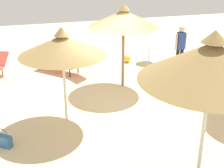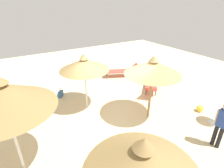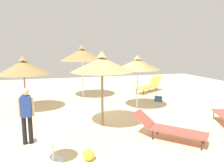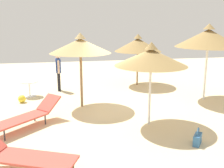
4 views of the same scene
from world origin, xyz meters
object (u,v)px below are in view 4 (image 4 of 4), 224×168
(lounge_chair_back, at_px, (29,115))
(person_standing_far_right, at_px, (58,70))
(parasol_umbrella_edge, at_px, (138,45))
(side_table_round, at_px, (29,86))
(handbag, at_px, (197,139))
(parasol_umbrella_near_right, at_px, (151,57))
(parasol_umbrella_far_left, at_px, (80,46))
(lounge_chair_near_left, at_px, (23,155))
(beach_ball, at_px, (22,99))
(parasol_umbrella_center, at_px, (208,38))

(lounge_chair_back, relative_size, person_standing_far_right, 1.19)
(parasol_umbrella_edge, height_order, person_standing_far_right, parasol_umbrella_edge)
(parasol_umbrella_edge, xyz_separation_m, side_table_round, (-5.05, -1.18, -1.53))
(handbag, bearing_deg, parasol_umbrella_near_right, 116.53)
(parasol_umbrella_far_left, xyz_separation_m, lounge_chair_near_left, (-1.57, -4.33, -1.84))
(side_table_round, bearing_deg, lounge_chair_near_left, -85.36)
(parasol_umbrella_edge, bearing_deg, side_table_round, -166.90)
(handbag, xyz_separation_m, beach_ball, (-4.98, 4.68, -0.01))
(person_standing_far_right, height_order, handbag, person_standing_far_right)
(parasol_umbrella_edge, distance_m, side_table_round, 5.41)
(parasol_umbrella_near_right, height_order, parasol_umbrella_far_left, parasol_umbrella_far_left)
(parasol_umbrella_near_right, height_order, beach_ball, parasol_umbrella_near_right)
(lounge_chair_near_left, bearing_deg, beach_ball, 97.70)
(parasol_umbrella_near_right, distance_m, side_table_round, 5.83)
(parasol_umbrella_center, xyz_separation_m, side_table_round, (-7.03, 1.77, -2.03))
(handbag, bearing_deg, lounge_chair_back, 154.89)
(lounge_chair_back, distance_m, beach_ball, 2.67)
(lounge_chair_back, distance_m, lounge_chair_near_left, 2.65)
(parasol_umbrella_near_right, relative_size, lounge_chair_back, 1.26)
(side_table_round, bearing_deg, person_standing_far_right, 30.30)
(parasol_umbrella_center, height_order, side_table_round, parasol_umbrella_center)
(beach_ball, bearing_deg, parasol_umbrella_near_right, -36.45)
(lounge_chair_back, relative_size, beach_ball, 6.81)
(handbag, height_order, side_table_round, side_table_round)
(lounge_chair_back, bearing_deg, beach_ball, 101.83)
(lounge_chair_near_left, distance_m, person_standing_far_right, 6.88)
(parasol_umbrella_far_left, bearing_deg, beach_ball, 158.09)
(parasol_umbrella_near_right, distance_m, handbag, 2.63)
(parasol_umbrella_center, distance_m, handbag, 4.97)
(parasol_umbrella_center, height_order, lounge_chair_back, parasol_umbrella_center)
(parasol_umbrella_center, distance_m, lounge_chair_near_left, 8.11)
(parasol_umbrella_edge, bearing_deg, parasol_umbrella_center, -56.15)
(beach_ball, bearing_deg, parasol_umbrella_edge, 21.10)
(parasol_umbrella_center, relative_size, beach_ball, 10.17)
(side_table_round, xyz_separation_m, beach_ball, (-0.21, -0.86, -0.30))
(parasol_umbrella_edge, height_order, beach_ball, parasol_umbrella_edge)
(lounge_chair_near_left, height_order, beach_ball, lounge_chair_near_left)
(side_table_round, bearing_deg, lounge_chair_back, -84.54)
(lounge_chair_back, height_order, beach_ball, lounge_chair_back)
(parasol_umbrella_near_right, bearing_deg, handbag, -63.47)
(side_table_round, height_order, beach_ball, side_table_round)
(parasol_umbrella_near_right, xyz_separation_m, side_table_round, (-3.97, 3.95, -1.64))
(parasol_umbrella_near_right, xyz_separation_m, parasol_umbrella_edge, (1.09, 5.12, -0.11))
(lounge_chair_back, bearing_deg, parasol_umbrella_far_left, 44.20)
(parasol_umbrella_edge, distance_m, beach_ball, 5.94)
(side_table_round, distance_m, beach_ball, 0.93)
(parasol_umbrella_center, bearing_deg, beach_ball, 172.78)
(parasol_umbrella_center, relative_size, lounge_chair_near_left, 1.34)
(person_standing_far_right, height_order, beach_ball, person_standing_far_right)
(parasol_umbrella_far_left, xyz_separation_m, side_table_round, (-2.06, 1.77, -1.81))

